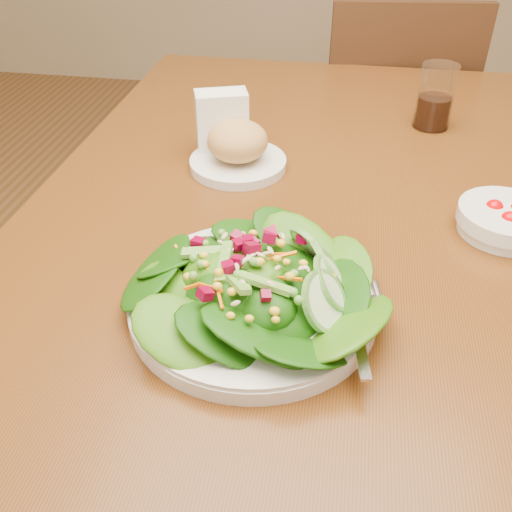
{
  "coord_description": "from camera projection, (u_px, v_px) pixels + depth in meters",
  "views": [
    {
      "loc": [
        0.05,
        -0.8,
        1.24
      ],
      "look_at": [
        -0.04,
        -0.25,
        0.82
      ],
      "focal_mm": 40.0,
      "sensor_mm": 36.0,
      "label": 1
    }
  ],
  "objects": [
    {
      "name": "salad_plate",
      "position": [
        262.0,
        288.0,
        0.7
      ],
      "size": [
        0.31,
        0.31,
        0.09
      ],
      "rotation": [
        0.0,
        0.0,
        0.11
      ],
      "color": "silver",
      "rests_on": "dining_table"
    },
    {
      "name": "chair_far",
      "position": [
        385.0,
        139.0,
        1.74
      ],
      "size": [
        0.46,
        0.47,
        0.9
      ],
      "rotation": [
        0.0,
        0.0,
        3.26
      ],
      "color": "#361F10",
      "rests_on": "ground_plane"
    },
    {
      "name": "ground_plane",
      "position": [
        290.0,
        468.0,
        1.38
      ],
      "size": [
        5.0,
        5.0,
        0.0
      ],
      "primitive_type": "plane",
      "color": "brown"
    },
    {
      "name": "bread_plate",
      "position": [
        238.0,
        150.0,
        1.0
      ],
      "size": [
        0.17,
        0.17,
        0.09
      ],
      "color": "silver",
      "rests_on": "dining_table"
    },
    {
      "name": "dining_table",
      "position": [
        303.0,
        252.0,
        0.99
      ],
      "size": [
        0.9,
        1.4,
        0.75
      ],
      "color": "#623012",
      "rests_on": "ground_plane"
    },
    {
      "name": "tomato_bowl",
      "position": [
        505.0,
        220.0,
        0.85
      ],
      "size": [
        0.14,
        0.14,
        0.05
      ],
      "color": "silver",
      "rests_on": "dining_table"
    },
    {
      "name": "napkin_holder",
      "position": [
        222.0,
        122.0,
        1.03
      ],
      "size": [
        0.1,
        0.08,
        0.12
      ],
      "rotation": [
        0.0,
        0.0,
        0.33
      ],
      "color": "white",
      "rests_on": "dining_table"
    },
    {
      "name": "drinking_glass",
      "position": [
        435.0,
        101.0,
        1.13
      ],
      "size": [
        0.07,
        0.07,
        0.13
      ],
      "color": "silver",
      "rests_on": "dining_table"
    }
  ]
}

